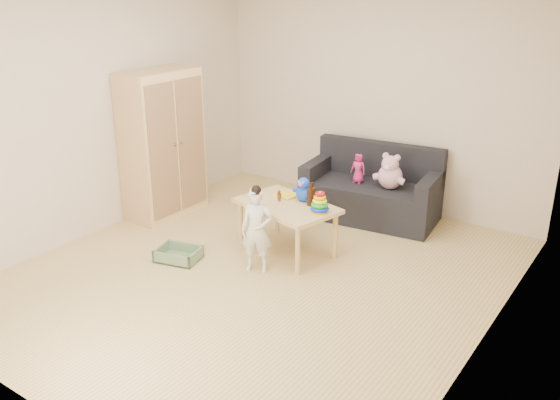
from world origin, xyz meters
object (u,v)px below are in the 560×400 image
Objects in this scene: sofa at (370,201)px; play_table at (287,228)px; wardrobe at (162,144)px; toddler at (257,231)px.

sofa is 1.51× the size of play_table.
wardrobe reaches higher than sofa.
toddler reaches higher than play_table.
wardrobe is at bearing 177.88° from play_table.
sofa is 1.28m from play_table.
play_table is 0.50m from toddler.
sofa is 1.76m from toddler.
sofa is at bearing 56.30° from toddler.
toddler is at bearing -90.11° from play_table.
toddler is at bearing -105.78° from sofa.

